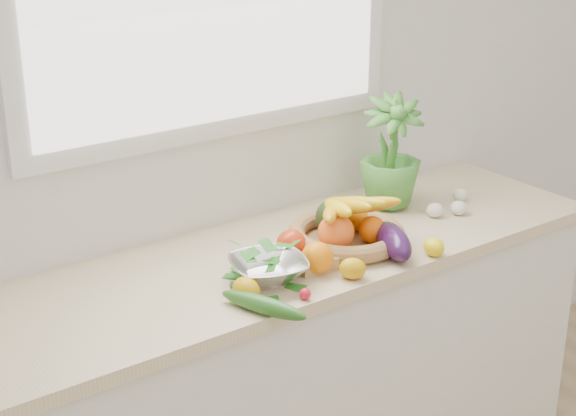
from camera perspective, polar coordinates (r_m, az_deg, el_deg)
back_wall at (r=2.72m, az=-4.86°, el=7.69°), size 4.50×0.02×2.70m
counter_cabinet at (r=2.85m, az=-1.07°, el=-11.76°), size 2.20×0.58×0.86m
countertop at (r=2.63m, az=-1.14°, el=-3.55°), size 2.24×0.62×0.04m
orange_loose at (r=2.51m, az=1.90°, el=-3.24°), size 0.11×0.11×0.09m
lemon_a at (r=2.36m, az=-2.72°, el=-5.28°), size 0.07×0.09×0.07m
lemon_b at (r=2.65m, az=9.41°, el=-2.51°), size 0.06×0.07×0.06m
lemon_c at (r=2.48m, az=4.20°, el=-3.92°), size 0.10×0.10×0.06m
apple at (r=2.60m, az=0.21°, el=-2.35°), size 0.09×0.09×0.09m
ginger at (r=2.53m, az=1.96°, el=-3.74°), size 0.12×0.06×0.04m
garlic_a at (r=2.98m, az=10.98°, el=0.01°), size 0.06×0.06×0.05m
garlic_b at (r=3.10m, az=11.08°, el=0.84°), size 0.06×0.06×0.04m
garlic_c at (r=2.94m, az=9.48°, el=-0.14°), size 0.07×0.07×0.05m
eggplant at (r=2.63m, az=6.81°, el=-2.14°), size 0.17×0.24×0.09m
cucumber at (r=2.30m, az=-1.61°, el=-6.29°), size 0.14×0.26×0.05m
radish at (r=2.37m, az=1.11°, el=-5.57°), size 0.04×0.04×0.03m
potted_herb at (r=2.95m, az=6.67°, el=3.69°), size 0.28×0.28×0.37m
fruit_basket at (r=2.69m, az=3.75°, el=-1.34°), size 0.38×0.38×0.19m
colander_with_spinach at (r=2.45m, az=-1.27°, el=-3.56°), size 0.26×0.26×0.12m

